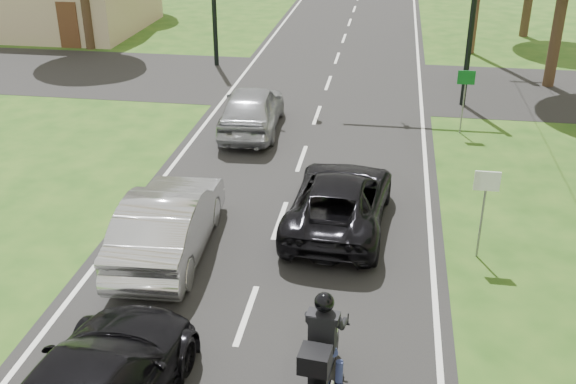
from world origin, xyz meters
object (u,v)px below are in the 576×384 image
object	(u,v)px
sign_white	(485,193)
sign_green	(465,87)
silver_suv	(252,109)
motorcycle_rider	(322,359)
dark_suv	(340,200)
silver_sedan	(169,222)

from	to	relation	value
sign_white	sign_green	xyz separation A→B (m)	(0.20, 8.00, 0.00)
silver_suv	motorcycle_rider	bearing A→B (deg)	103.42
motorcycle_rider	sign_white	xyz separation A→B (m)	(3.00, 5.01, 0.80)
silver_suv	sign_green	size ratio (longest dim) A/B	2.15
motorcycle_rider	sign_green	size ratio (longest dim) A/B	1.11
motorcycle_rider	silver_suv	world-z (taller)	motorcycle_rider
motorcycle_rider	dark_suv	world-z (taller)	motorcycle_rider
sign_white	silver_sedan	bearing A→B (deg)	-172.65
dark_suv	sign_green	distance (m)	7.83
dark_suv	silver_suv	world-z (taller)	silver_suv
silver_sedan	sign_white	distance (m)	7.02
silver_suv	sign_green	world-z (taller)	sign_green
dark_suv	sign_green	xyz separation A→B (m)	(3.42, 6.98, 0.91)
motorcycle_rider	sign_green	bearing A→B (deg)	82.15
sign_white	sign_green	size ratio (longest dim) A/B	1.00
sign_white	sign_green	world-z (taller)	same
silver_sedan	sign_green	world-z (taller)	sign_green
motorcycle_rider	sign_white	bearing A→B (deg)	65.05
dark_suv	sign_white	size ratio (longest dim) A/B	2.29
motorcycle_rider	silver_suv	distance (m)	12.68
silver_suv	sign_white	world-z (taller)	sign_white
dark_suv	sign_green	size ratio (longest dim) A/B	2.29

